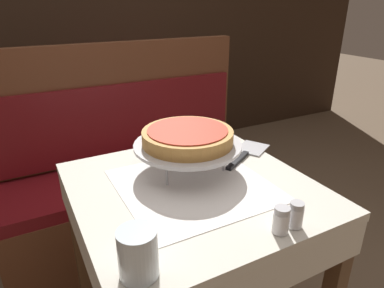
{
  "coord_description": "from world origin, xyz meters",
  "views": [
    {
      "loc": [
        -0.44,
        -0.81,
        1.28
      ],
      "look_at": [
        0.03,
        0.07,
        0.86
      ],
      "focal_mm": 32.0,
      "sensor_mm": 36.0,
      "label": 1
    }
  ],
  "objects": [
    {
      "name": "pepper_shaker",
      "position": [
        0.13,
        -0.3,
        0.79
      ],
      "size": [
        0.04,
        0.04,
        0.07
      ],
      "color": "silver",
      "rests_on": "dining_table_front"
    },
    {
      "name": "water_glass_near",
      "position": [
        -0.28,
        -0.27,
        0.81
      ],
      "size": [
        0.08,
        0.08,
        0.11
      ],
      "color": "silver",
      "rests_on": "dining_table_front"
    },
    {
      "name": "salt_shaker",
      "position": [
        0.08,
        -0.3,
        0.79
      ],
      "size": [
        0.04,
        0.04,
        0.07
      ],
      "color": "silver",
      "rests_on": "dining_table_front"
    },
    {
      "name": "condiment_caddy",
      "position": [
        0.3,
        1.53,
        0.8
      ],
      "size": [
        0.13,
        0.13,
        0.15
      ],
      "color": "black",
      "rests_on": "dining_table_rear"
    },
    {
      "name": "booth_bench",
      "position": [
        0.05,
        0.75,
        0.33
      ],
      "size": [
        1.34,
        0.46,
        1.08
      ],
      "color": "brown",
      "rests_on": "ground_plane"
    },
    {
      "name": "pizza_pan_stand",
      "position": [
        0.03,
        0.1,
        0.84
      ],
      "size": [
        0.35,
        0.35,
        0.1
      ],
      "color": "#ADADB2",
      "rests_on": "dining_table_front"
    },
    {
      "name": "back_wall_panel",
      "position": [
        0.0,
        1.99,
        1.2
      ],
      "size": [
        6.0,
        0.04,
        2.4
      ],
      "primitive_type": "cube",
      "color": "black",
      "rests_on": "ground_plane"
    },
    {
      "name": "dining_table_front",
      "position": [
        0.0,
        0.0,
        0.65
      ],
      "size": [
        0.71,
        0.71,
        0.75
      ],
      "color": "beige",
      "rests_on": "ground_plane"
    },
    {
      "name": "pizza_server",
      "position": [
        0.28,
        0.11,
        0.76
      ],
      "size": [
        0.27,
        0.19,
        0.01
      ],
      "color": "#BCBCC1",
      "rests_on": "dining_table_front"
    },
    {
      "name": "deep_dish_pizza",
      "position": [
        0.03,
        0.1,
        0.87
      ],
      "size": [
        0.29,
        0.29,
        0.05
      ],
      "color": "#C68E47",
      "rests_on": "pizza_pan_stand"
    },
    {
      "name": "dining_table_rear",
      "position": [
        0.35,
        1.46,
        0.65
      ],
      "size": [
        0.76,
        0.76,
        0.76
      ],
      "color": "red",
      "rests_on": "ground_plane"
    }
  ]
}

